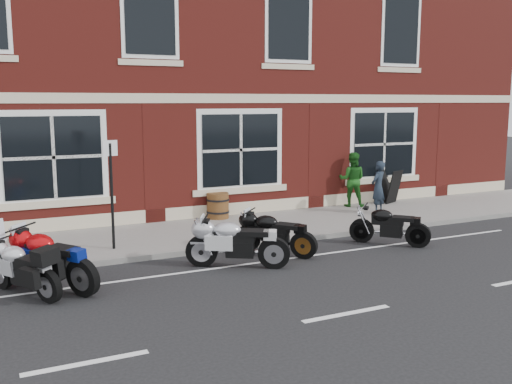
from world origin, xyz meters
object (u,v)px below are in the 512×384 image
(pedestrian_right, at_px, (352,180))
(moto_sport_black, at_px, (274,232))
(a_board_sign, at_px, (391,186))
(pedestrian_left, at_px, (378,187))
(moto_touring_silver, at_px, (22,266))
(barrel_planter, at_px, (218,206))
(moto_sport_red, at_px, (51,257))
(moto_naked_black, at_px, (388,224))
(moto_sport_silver, at_px, (236,241))
(parking_sign, at_px, (112,187))

(pedestrian_right, bearing_deg, moto_sport_black, 74.51)
(a_board_sign, bearing_deg, pedestrian_left, -162.75)
(moto_sport_black, xyz_separation_m, a_board_sign, (6.01, 3.56, 0.15))
(moto_touring_silver, distance_m, pedestrian_left, 10.11)
(a_board_sign, bearing_deg, barrel_planter, 155.87)
(moto_sport_red, distance_m, moto_naked_black, 7.45)
(pedestrian_left, bearing_deg, pedestrian_right, -112.90)
(moto_sport_silver, distance_m, a_board_sign, 8.24)
(moto_touring_silver, bearing_deg, a_board_sign, -11.26)
(moto_sport_red, xyz_separation_m, pedestrian_right, (9.16, 3.88, 0.38))
(moto_sport_silver, xyz_separation_m, a_board_sign, (7.15, 4.09, 0.11))
(moto_sport_black, bearing_deg, barrel_planter, 49.66)
(moto_sport_silver, bearing_deg, pedestrian_left, -31.93)
(moto_naked_black, bearing_deg, moto_touring_silver, 138.49)
(moto_sport_red, relative_size, parking_sign, 0.81)
(moto_sport_red, height_order, moto_sport_silver, moto_sport_red)
(parking_sign, bearing_deg, moto_sport_black, -40.72)
(moto_touring_silver, distance_m, moto_sport_silver, 3.99)
(moto_sport_red, distance_m, barrel_planter, 6.22)
(moto_sport_silver, bearing_deg, a_board_sign, -28.84)
(moto_naked_black, bearing_deg, moto_sport_red, 137.53)
(moto_sport_silver, relative_size, pedestrian_right, 1.13)
(moto_sport_red, relative_size, pedestrian_left, 1.27)
(barrel_planter, bearing_deg, a_board_sign, -0.98)
(a_board_sign, relative_size, barrel_planter, 1.51)
(moto_sport_black, relative_size, moto_naked_black, 1.09)
(moto_naked_black, relative_size, parking_sign, 0.62)
(pedestrian_left, xyz_separation_m, barrel_planter, (-4.44, 1.32, -0.40))
(moto_sport_silver, distance_m, moto_naked_black, 3.96)
(moto_touring_silver, bearing_deg, pedestrian_right, -8.52)
(moto_touring_silver, relative_size, pedestrian_left, 1.13)
(moto_sport_red, xyz_separation_m, barrel_planter, (4.78, 3.99, -0.10))
(moto_sport_black, relative_size, pedestrian_right, 0.96)
(moto_sport_red, distance_m, parking_sign, 2.57)
(moto_sport_silver, xyz_separation_m, pedestrian_left, (5.72, 2.88, 0.33))
(moto_sport_black, height_order, pedestrian_right, pedestrian_right)
(pedestrian_left, xyz_separation_m, parking_sign, (-7.73, -0.78, 0.62))
(parking_sign, bearing_deg, pedestrian_right, 0.09)
(moto_sport_red, relative_size, barrel_planter, 2.73)
(pedestrian_right, bearing_deg, a_board_sign, -143.41)
(moto_sport_silver, xyz_separation_m, barrel_planter, (1.28, 4.19, -0.07))
(moto_sport_silver, height_order, pedestrian_left, pedestrian_left)
(pedestrian_left, bearing_deg, moto_sport_red, -9.52)
(moto_touring_silver, height_order, moto_sport_red, moto_touring_silver)
(pedestrian_right, bearing_deg, barrel_planter, 34.98)
(moto_touring_silver, xyz_separation_m, pedestrian_left, (9.70, 2.80, 0.36))
(moto_naked_black, height_order, pedestrian_right, pedestrian_right)
(moto_sport_silver, distance_m, barrel_planter, 4.38)
(moto_sport_red, bearing_deg, moto_sport_black, -30.19)
(a_board_sign, bearing_deg, moto_sport_red, 176.90)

